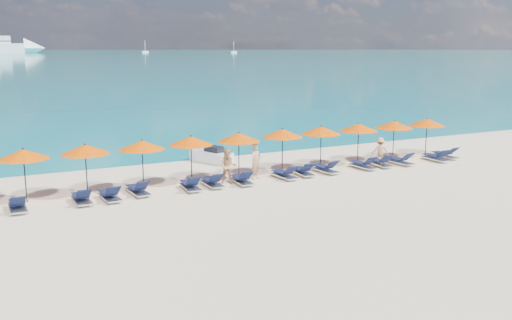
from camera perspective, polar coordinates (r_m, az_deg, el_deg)
name	(u,v)px	position (r m, az deg, el deg)	size (l,w,h in m)	color
ground	(289,201)	(23.86, 3.29, -4.09)	(1400.00, 1400.00, 0.00)	beige
sailboat_near	(145,51)	(581.22, -11.02, 10.61)	(6.54, 2.18, 11.99)	white
sailboat_far	(234,52)	(551.34, -2.24, 10.76)	(5.86, 1.95, 10.74)	white
jetski	(212,156)	(31.63, -4.44, 0.44)	(1.81, 2.75, 0.92)	white
beachgoer_a	(256,162)	(27.47, 0.00, -0.17)	(0.63, 0.41, 1.72)	tan
beachgoer_b	(228,166)	(26.52, -2.81, -0.65)	(0.82, 0.47, 1.68)	tan
beachgoer_c	(380,151)	(31.89, 12.31, 0.92)	(0.93, 0.43, 1.44)	tan
umbrella_1	(23,154)	(25.01, -22.26, 0.54)	(2.10, 2.10, 2.28)	black
umbrella_2	(85,149)	(25.32, -16.72, 1.03)	(2.10, 2.10, 2.28)	black
umbrella_3	(142,145)	(25.83, -11.33, 1.48)	(2.10, 2.10, 2.28)	black
umbrella_4	(191,141)	(26.65, -6.53, 1.93)	(2.10, 2.10, 2.28)	black
umbrella_5	(239,137)	(27.49, -1.73, 2.29)	(2.10, 2.10, 2.28)	black
umbrella_6	(282,133)	(28.82, 2.66, 2.70)	(2.10, 2.10, 2.28)	black
umbrella_7	(321,130)	(29.96, 6.54, 2.97)	(2.10, 2.10, 2.28)	black
umbrella_8	(359,127)	(31.33, 10.23, 3.23)	(2.10, 2.10, 2.28)	black
umbrella_9	(394,125)	(32.86, 13.65, 3.46)	(2.10, 2.10, 2.28)	black
umbrella_10	(427,122)	(34.42, 16.73, 3.64)	(2.10, 2.10, 2.28)	black
lounger_2	(18,205)	(24.15, -22.75, -4.20)	(0.63, 1.71, 0.66)	silver
lounger_3	(82,198)	(24.40, -17.05, -3.66)	(0.63, 1.71, 0.66)	silver
lounger_4	(110,195)	(24.56, -14.43, -3.41)	(0.72, 1.73, 0.66)	silver
lounger_5	(138,190)	(25.19, -11.72, -2.92)	(0.74, 1.74, 0.66)	silver
lounger_6	(190,185)	(25.66, -6.58, -2.50)	(0.76, 1.75, 0.66)	silver
lounger_7	(212,182)	(26.15, -4.42, -2.19)	(0.64, 1.71, 0.66)	silver
lounger_8	(242,179)	(26.56, -1.43, -1.95)	(0.73, 1.74, 0.66)	silver
lounger_9	(284,174)	(27.69, 2.86, -1.41)	(0.73, 1.74, 0.66)	silver
lounger_10	(303,171)	(28.43, 4.71, -1.10)	(0.77, 1.75, 0.66)	silver
lounger_11	(326,168)	(29.12, 6.97, -0.85)	(0.75, 1.74, 0.66)	silver
lounger_12	(363,165)	(30.38, 10.67, -0.45)	(0.74, 1.74, 0.66)	silver
lounger_13	(380,162)	(31.12, 12.33, -0.24)	(0.77, 1.75, 0.66)	silver
lounger_14	(400,160)	(31.92, 14.22, -0.04)	(0.75, 1.74, 0.66)	silver
lounger_15	(436,157)	(33.42, 17.55, 0.28)	(0.65, 1.71, 0.66)	silver
lounger_16	(445,155)	(34.37, 18.39, 0.52)	(0.69, 1.72, 0.66)	silver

